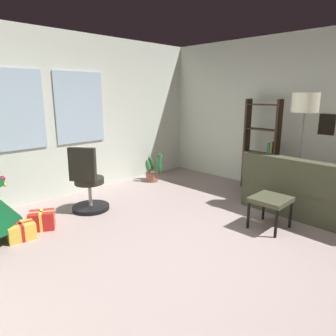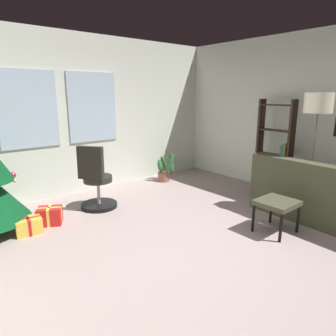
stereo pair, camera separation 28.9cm
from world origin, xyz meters
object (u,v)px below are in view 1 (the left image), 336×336
object	(u,v)px
gift_box_gold	(21,231)
bookshelf	(261,151)
potted_plant	(154,169)
footstool	(271,202)
couch	(325,196)
office_chair	(88,186)
floor_lamp	(305,110)
gift_box_red	(42,220)

from	to	relation	value
gift_box_gold	bookshelf	xyz separation A→B (m)	(3.91, -1.06, 0.62)
potted_plant	footstool	bearing A→B (deg)	-98.75
gift_box_gold	bookshelf	size ratio (longest dim) A/B	0.20
couch	office_chair	distance (m)	3.50
couch	potted_plant	distance (m)	3.12
footstool	floor_lamp	world-z (taller)	floor_lamp
footstool	gift_box_red	distance (m)	3.02
couch	potted_plant	bearing A→B (deg)	100.46
bookshelf	floor_lamp	distance (m)	1.25
floor_lamp	gift_box_gold	bearing A→B (deg)	150.87
office_chair	potted_plant	distance (m)	1.86
footstool	office_chair	xyz separation A→B (m)	(-1.37, 2.23, 0.02)
office_chair	gift_box_gold	bearing A→B (deg)	-168.16
footstool	gift_box_gold	bearing A→B (deg)	140.81
gift_box_red	gift_box_gold	xyz separation A→B (m)	(-0.31, -0.11, -0.02)
gift_box_red	gift_box_gold	bearing A→B (deg)	-160.84
couch	office_chair	size ratio (longest dim) A/B	2.02
couch	gift_box_gold	world-z (taller)	couch
gift_box_red	potted_plant	bearing A→B (deg)	13.20
footstool	bookshelf	size ratio (longest dim) A/B	0.29
couch	potted_plant	world-z (taller)	couch
footstool	floor_lamp	bearing A→B (deg)	4.27
bookshelf	potted_plant	size ratio (longest dim) A/B	2.71
couch	floor_lamp	bearing A→B (deg)	87.41
gift_box_red	gift_box_gold	world-z (taller)	gift_box_red
couch	potted_plant	xyz separation A→B (m)	(-0.57, 3.07, -0.04)
couch	gift_box_red	world-z (taller)	couch
gift_box_red	floor_lamp	size ratio (longest dim) A/B	0.22
office_chair	floor_lamp	xyz separation A→B (m)	(2.38, -2.16, 1.12)
bookshelf	gift_box_gold	bearing A→B (deg)	164.86
gift_box_gold	potted_plant	world-z (taller)	potted_plant
floor_lamp	couch	bearing A→B (deg)	-92.59
bookshelf	floor_lamp	bearing A→B (deg)	-117.18
potted_plant	floor_lamp	bearing A→B (deg)	-77.47
gift_box_red	floor_lamp	bearing A→B (deg)	-32.84
couch	bookshelf	size ratio (longest dim) A/B	1.23
gift_box_gold	floor_lamp	size ratio (longest dim) A/B	0.19
gift_box_red	potted_plant	xyz separation A→B (m)	(2.57, 0.60, 0.14)
floor_lamp	potted_plant	xyz separation A→B (m)	(-0.59, 2.64, -1.25)
gift_box_gold	couch	bearing A→B (deg)	-34.43
gift_box_red	floor_lamp	xyz separation A→B (m)	(3.15, -2.04, 1.39)
bookshelf	gift_box_red	bearing A→B (deg)	162.08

